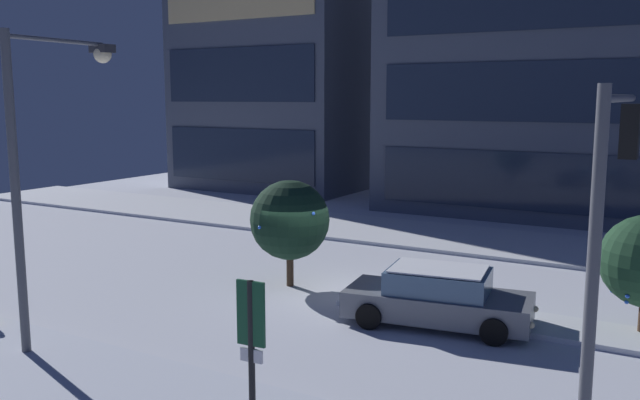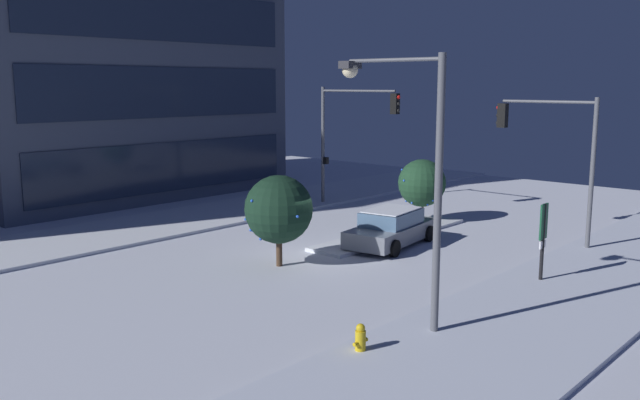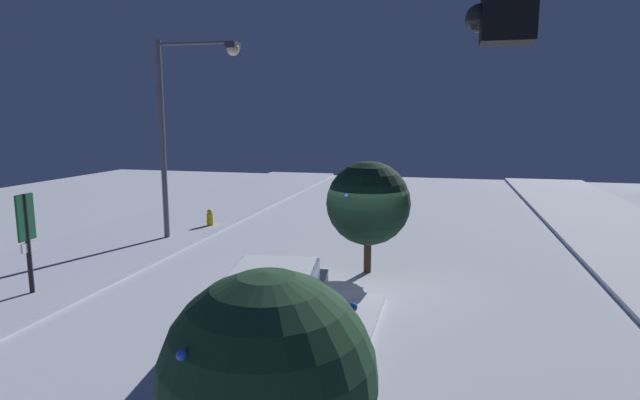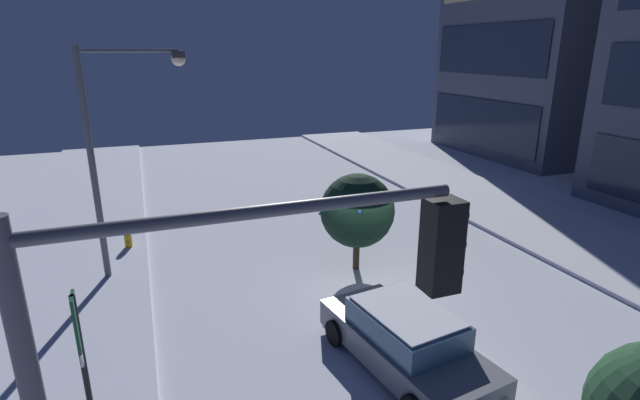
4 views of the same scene
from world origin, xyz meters
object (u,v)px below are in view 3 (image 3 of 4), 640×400
fire_hydrant (210,219)px  decorated_tree_median (268,379)px  car_near (271,309)px  decorated_tree_left_of_median (368,203)px  parking_info_sign (27,233)px  street_lamp_arched (184,111)px

fire_hydrant → decorated_tree_median: bearing=28.5°
car_near → decorated_tree_left_of_median: bearing=159.3°
parking_info_sign → decorated_tree_left_of_median: (-4.21, 7.89, 0.39)m
decorated_tree_median → fire_hydrant: bearing=-151.5°
decorated_tree_median → decorated_tree_left_of_median: 9.85m
car_near → parking_info_sign: 6.88m
parking_info_sign → decorated_tree_median: (5.62, 8.38, 0.21)m
street_lamp_arched → decorated_tree_left_of_median: size_ratio=2.19×
street_lamp_arched → fire_hydrant: size_ratio=8.93×
car_near → decorated_tree_left_of_median: 5.49m
street_lamp_arched → decorated_tree_left_of_median: street_lamp_arched is taller
decorated_tree_median → decorated_tree_left_of_median: decorated_tree_left_of_median is taller
car_near → fire_hydrant: car_near is taller
car_near → decorated_tree_left_of_median: (-5.20, 1.15, 1.35)m
decorated_tree_left_of_median → decorated_tree_median: bearing=2.8°
car_near → decorated_tree_median: (4.63, 1.64, 1.17)m
car_near → decorated_tree_left_of_median: decorated_tree_left_of_median is taller
decorated_tree_left_of_median → street_lamp_arched: bearing=-106.8°
street_lamp_arched → fire_hydrant: bearing=93.5°
car_near → parking_info_sign: bearing=-106.5°
street_lamp_arched → fire_hydrant: street_lamp_arched is taller
fire_hydrant → street_lamp_arched: bearing=6.7°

